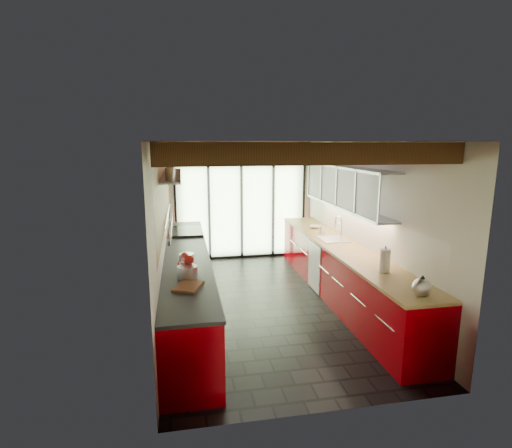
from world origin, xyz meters
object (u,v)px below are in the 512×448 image
at_px(stand_mixer, 187,265).
at_px(soap_bottle, 322,228).
at_px(kettle, 422,286).
at_px(paper_towel, 385,261).
at_px(bowl, 315,227).

relative_size(stand_mixer, soap_bottle, 1.95).
height_order(kettle, paper_towel, paper_towel).
distance_m(kettle, bowl, 3.61).
relative_size(kettle, bowl, 1.24).
relative_size(stand_mixer, kettle, 1.25).
bearing_deg(bowl, paper_towel, -90.00).
xyz_separation_m(stand_mixer, kettle, (2.54, -1.26, 0.00)).
distance_m(paper_towel, bowl, 2.78).
height_order(stand_mixer, soap_bottle, stand_mixer).
bearing_deg(bowl, stand_mixer, -137.30).
distance_m(paper_towel, soap_bottle, 2.37).
relative_size(kettle, paper_towel, 0.74).
relative_size(stand_mixer, bowl, 1.56).
bearing_deg(paper_towel, bowl, 90.00).
height_order(stand_mixer, kettle, stand_mixer).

